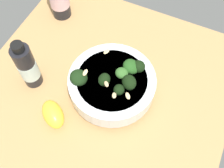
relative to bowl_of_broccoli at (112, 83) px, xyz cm
name	(u,v)px	position (x,y,z in cm)	size (l,w,h in cm)	color
ground_plane	(103,94)	(-0.96, 2.46, -6.73)	(67.87, 67.87, 4.71)	tan
bowl_of_broccoli	(112,83)	(0.00, 0.00, 0.00)	(22.55, 22.55, 10.53)	white
lemon_wedge	(53,114)	(-13.46, 10.20, -1.87)	(8.14, 5.00, 5.00)	yellow
bottle_tall	(27,67)	(-6.21, 21.20, 2.77)	(4.97, 4.97, 16.33)	black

